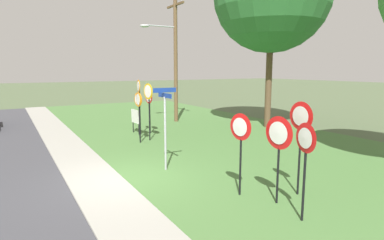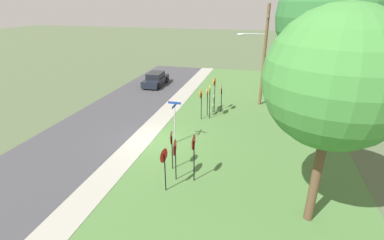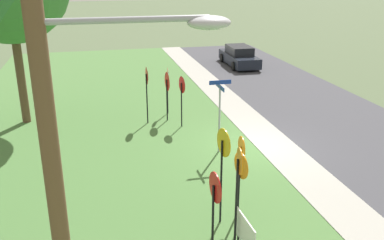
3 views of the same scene
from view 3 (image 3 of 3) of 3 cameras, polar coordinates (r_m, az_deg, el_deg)
The scene contains 17 objects.
ground_plane at distance 16.68m, azimuth 8.45°, elevation -3.61°, with size 160.00×160.00×0.00m, color #4C5B3D.
road_asphalt at distance 18.91m, azimuth 22.12°, elevation -2.03°, with size 44.00×6.40×0.01m, color #3D3D42.
sidewalk_strip at distance 16.97m, azimuth 10.97°, elevation -3.24°, with size 44.00×1.60×0.06m, color #99968C.
grass_median at distance 15.60m, azimuth -12.62°, elevation -5.52°, with size 44.00×12.00×0.04m, color #477038.
stop_sign_near_left at distance 11.49m, azimuth 6.55°, elevation -5.29°, with size 0.66×0.11×2.33m.
stop_sign_near_right at distance 10.72m, azimuth 6.50°, elevation -7.49°, with size 0.68×0.13×2.26m.
stop_sign_far_left at distance 10.96m, azimuth 4.17°, elevation -4.75°, with size 0.75×0.13×2.70m.
stop_sign_far_center at distance 9.65m, azimuth 6.22°, elevation -8.24°, with size 0.62×0.13×2.82m.
stop_sign_far_right at distance 9.64m, azimuth 3.05°, elevation -10.48°, with size 0.71×0.11×2.30m.
yield_sign_near_left at distance 18.46m, azimuth -6.05°, elevation 5.16°, with size 0.76×0.10×2.53m.
yield_sign_near_right at distance 19.75m, azimuth -3.25°, elevation 5.46°, with size 0.66×0.16×2.23m.
yield_sign_far_left at distance 18.78m, azimuth -3.32°, elevation 4.71°, with size 0.83×0.12×2.23m.
yield_sign_far_right at distance 18.02m, azimuth -1.33°, elevation 4.09°, with size 0.71×0.16×2.23m.
street_name_post at distance 15.44m, azimuth 3.73°, elevation 1.37°, with size 0.96×0.82×2.76m.
utility_pole at distance 5.60m, azimuth -16.88°, elevation -2.62°, with size 2.10×2.46×8.24m.
notice_board at distance 10.01m, azimuth 7.12°, elevation -15.01°, with size 1.10×0.08×1.25m.
parked_sedan_distant at distance 30.48m, azimuth 6.35°, elevation 8.46°, with size 4.57×1.95×1.39m.
Camera 3 is at (-14.16, 5.88, 6.56)m, focal length 39.73 mm.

